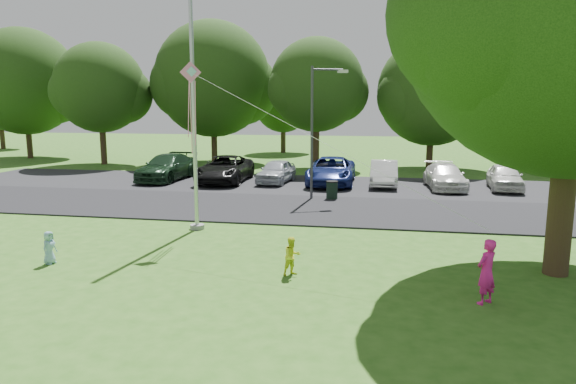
% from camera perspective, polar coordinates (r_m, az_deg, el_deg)
% --- Properties ---
extents(ground, '(120.00, 120.00, 0.00)m').
position_cam_1_polar(ground, '(12.84, -3.02, -10.06)').
color(ground, '#2E5F19').
rests_on(ground, ground).
extents(park_road, '(60.00, 6.00, 0.06)m').
position_cam_1_polar(park_road, '(21.38, 2.57, -1.92)').
color(park_road, black).
rests_on(park_road, ground).
extents(parking_strip, '(42.00, 7.00, 0.06)m').
position_cam_1_polar(parking_strip, '(27.73, 4.41, 0.75)').
color(parking_strip, black).
rests_on(parking_strip, ground).
extents(flagpole, '(0.50, 0.50, 10.00)m').
position_cam_1_polar(flagpole, '(17.90, -10.44, 9.00)').
color(flagpole, '#B7BABF').
rests_on(flagpole, ground).
extents(street_lamp, '(1.62, 0.76, 6.02)m').
position_cam_1_polar(street_lamp, '(23.38, 3.25, 7.93)').
color(street_lamp, '#3F3F44').
rests_on(street_lamp, ground).
extents(trash_can, '(0.55, 0.55, 0.88)m').
position_cam_1_polar(trash_can, '(23.61, 4.90, 0.18)').
color(trash_can, black).
rests_on(trash_can, ground).
extents(big_tree, '(9.29, 8.63, 11.14)m').
position_cam_1_polar(big_tree, '(14.58, 29.37, 17.50)').
color(big_tree, '#332316').
rests_on(big_tree, ground).
extents(tree_row, '(64.35, 11.94, 10.88)m').
position_cam_1_polar(tree_row, '(36.02, 8.59, 11.80)').
color(tree_row, '#332316').
rests_on(tree_row, ground).
extents(horizon_trees, '(77.46, 7.20, 7.02)m').
position_cam_1_polar(horizon_trees, '(45.64, 12.11, 9.47)').
color(horizon_trees, '#332316').
rests_on(horizon_trees, ground).
extents(parked_cars, '(20.30, 5.59, 1.46)m').
position_cam_1_polar(parked_cars, '(27.92, 1.72, 2.34)').
color(parked_cars, black).
rests_on(parked_cars, ground).
extents(woman, '(0.63, 0.63, 1.47)m').
position_cam_1_polar(woman, '(12.14, 21.18, -8.25)').
color(woman, '#F12093').
rests_on(woman, ground).
extents(child_yellow, '(0.62, 0.61, 1.01)m').
position_cam_1_polar(child_yellow, '(13.23, 0.47, -7.15)').
color(child_yellow, yellow).
rests_on(child_yellow, ground).
extents(child_blue, '(0.34, 0.48, 0.92)m').
position_cam_1_polar(child_blue, '(15.61, -25.00, -5.62)').
color(child_blue, '#84B3CA').
rests_on(child_blue, ground).
extents(kite, '(8.68, 4.67, 4.01)m').
position_cam_1_polar(kite, '(16.65, -10.14, 11.31)').
color(kite, pink).
rests_on(kite, ground).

